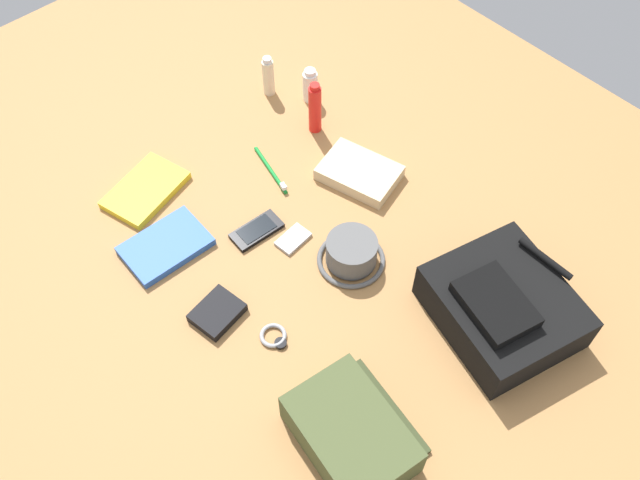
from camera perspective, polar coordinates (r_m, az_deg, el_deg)
The scene contains 15 objects.
ground_plane at distance 1.72m, azimuth 0.00°, elevation -1.00°, with size 2.64×2.02×0.02m, color #A67542.
backpack at distance 1.61m, azimuth 14.74°, elevation -5.30°, with size 0.37×0.34×0.14m.
toiletry_pouch at distance 1.45m, azimuth 2.63°, elevation -15.59°, with size 0.28×0.25×0.10m.
bucket_hat at distance 1.67m, azimuth 2.60°, elevation -1.09°, with size 0.17×0.17×0.08m.
lotion_bottle at distance 2.05m, azimuth -4.26°, elevation 13.24°, with size 0.03×0.03×0.13m.
toothpaste_tube at distance 2.03m, azimuth -0.81°, elevation 12.56°, with size 0.04×0.04×0.11m.
sunscreen_spray at distance 1.92m, azimuth -0.42°, elevation 10.75°, with size 0.04×0.04×0.16m.
paperback_novel at distance 1.87m, azimuth -14.12°, elevation 3.98°, with size 0.19×0.24×0.02m.
travel_guidebook at distance 1.75m, azimuth -12.54°, elevation -0.50°, with size 0.15×0.21×0.02m.
cell_phone at distance 1.75m, azimuth -5.22°, elevation 0.79°, with size 0.07×0.13×0.01m.
media_player at distance 1.73m, azimuth -2.23°, elevation 0.06°, with size 0.06×0.09×0.01m.
wristwatch at distance 1.59m, azimuth -3.78°, elevation -7.92°, with size 0.07×0.06×0.01m.
toothbrush at distance 1.86m, azimuth -3.94°, elevation 5.58°, with size 0.18×0.05×0.02m.
wallet at distance 1.62m, azimuth -8.43°, elevation -5.92°, with size 0.09×0.11×0.02m, color black.
folded_towel at distance 1.85m, azimuth 3.25°, elevation 5.54°, with size 0.20×0.14×0.04m, color beige.
Camera 1 is at (0.71, -0.65, 1.41)m, focal length 38.99 mm.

